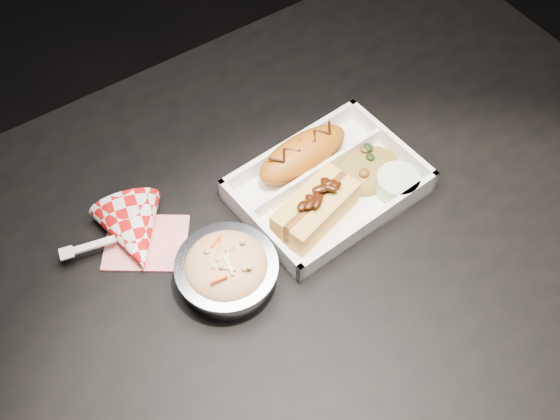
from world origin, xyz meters
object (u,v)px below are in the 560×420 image
(fried_pastry, at_px, (303,154))
(dining_table, at_px, (289,271))
(hotdog, at_px, (316,207))
(foil_coleslaw_cup, at_px, (227,269))
(food_tray, at_px, (327,188))
(napkin_fork, at_px, (135,235))

(fried_pastry, bearing_deg, dining_table, -133.22)
(hotdog, bearing_deg, foil_coleslaw_cup, 170.14)
(fried_pastry, height_order, foil_coleslaw_cup, foil_coleslaw_cup)
(food_tray, height_order, foil_coleslaw_cup, foil_coleslaw_cup)
(napkin_fork, bearing_deg, dining_table, -18.26)
(hotdog, height_order, napkin_fork, napkin_fork)
(fried_pastry, relative_size, napkin_fork, 0.84)
(food_tray, distance_m, foil_coleslaw_cup, 0.20)
(dining_table, relative_size, fried_pastry, 8.00)
(foil_coleslaw_cup, relative_size, napkin_fork, 0.74)
(hotdog, height_order, foil_coleslaw_cup, same)
(food_tray, xyz_separation_m, napkin_fork, (-0.26, 0.08, 0.01))
(dining_table, height_order, hotdog, hotdog)
(fried_pastry, bearing_deg, hotdog, -114.50)
(food_tray, distance_m, fried_pastry, 0.06)
(food_tray, distance_m, hotdog, 0.06)
(food_tray, relative_size, fried_pastry, 1.75)
(napkin_fork, bearing_deg, hotdog, -12.17)
(dining_table, xyz_separation_m, fried_pastry, (0.08, 0.09, 0.12))
(hotdog, distance_m, foil_coleslaw_cup, 0.15)
(napkin_fork, bearing_deg, fried_pastry, 8.92)
(fried_pastry, distance_m, napkin_fork, 0.26)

